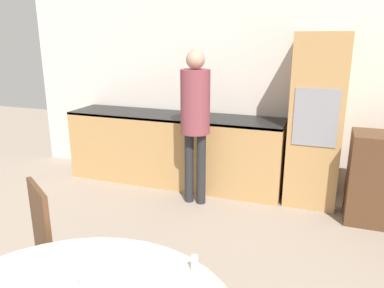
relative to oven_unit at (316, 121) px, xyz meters
The scene contains 7 objects.
wall_back 0.94m from the oven_unit, 157.14° to the left, with size 6.21×0.05×2.60m.
kitchen_counter 1.75m from the oven_unit, behind, with size 2.74×0.60×0.89m.
oven_unit is the anchor object (origin of this frame).
chair_far_left 3.11m from the oven_unit, 120.23° to the right, with size 0.56×0.56×0.98m.
person_standing 1.33m from the oven_unit, 157.62° to the right, with size 0.32×0.32×1.70m.
bowl_centre 3.25m from the oven_unit, 107.35° to the right, with size 0.17×0.17×0.05m.
salt_shaker 2.79m from the oven_unit, 99.22° to the right, with size 0.03×0.03×0.09m.
Camera 1 is at (0.87, 0.33, 1.84)m, focal length 35.00 mm.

